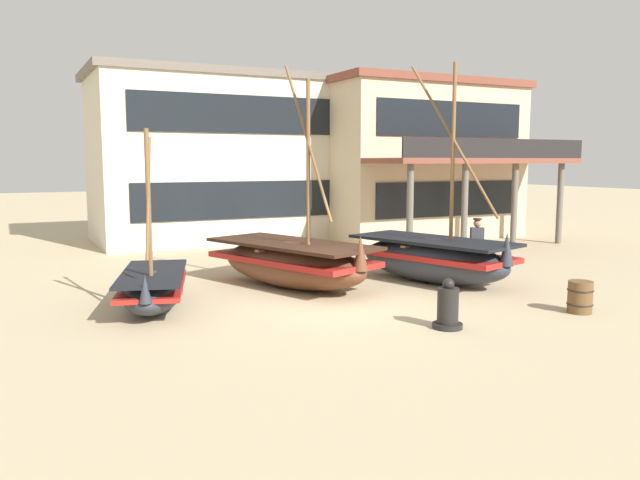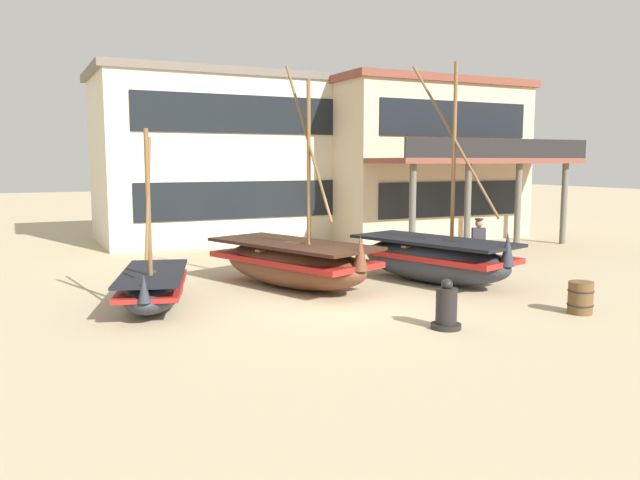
{
  "view_description": "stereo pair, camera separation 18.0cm",
  "coord_description": "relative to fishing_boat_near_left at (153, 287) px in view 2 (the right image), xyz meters",
  "views": [
    {
      "loc": [
        -6.74,
        -12.43,
        3.28
      ],
      "look_at": [
        0.0,
        1.0,
        1.4
      ],
      "focal_mm": 35.53,
      "sensor_mm": 36.0,
      "label": 1
    },
    {
      "loc": [
        -6.58,
        -12.51,
        3.28
      ],
      "look_at": [
        0.0,
        1.0,
        1.4
      ],
      "focal_mm": 35.53,
      "sensor_mm": 36.0,
      "label": 2
    }
  ],
  "objects": [
    {
      "name": "ground_plane",
      "position": [
        3.84,
        -1.68,
        -0.46
      ],
      "size": [
        120.0,
        120.0,
        0.0
      ],
      "primitive_type": "plane",
      "color": "tan"
    },
    {
      "name": "fishing_boat_near_left",
      "position": [
        0.0,
        0.0,
        0.0
      ],
      "size": [
        2.31,
        3.82,
        3.96
      ],
      "color": "#2D333D",
      "rests_on": "ground"
    },
    {
      "name": "fishing_boat_centre_large",
      "position": [
        3.77,
        0.77,
        0.19
      ],
      "size": [
        3.44,
        5.19,
        5.69
      ],
      "color": "brown",
      "rests_on": "ground"
    },
    {
      "name": "fishing_boat_far_right",
      "position": [
        7.47,
        -0.3,
        0.2
      ],
      "size": [
        3.1,
        4.95,
        5.84
      ],
      "color": "#2D333D",
      "rests_on": "ground"
    },
    {
      "name": "fisherman_by_hull",
      "position": [
        8.98,
        -0.3,
        0.37
      ],
      "size": [
        0.42,
        0.36,
        1.68
      ],
      "color": "#33333D",
      "rests_on": "ground"
    },
    {
      "name": "capstan_winch",
      "position": [
        4.81,
        -4.36,
        -0.06
      ],
      "size": [
        0.6,
        0.6,
        1.0
      ],
      "color": "black",
      "rests_on": "ground"
    },
    {
      "name": "wooden_barrel",
      "position": [
        8.18,
        -4.62,
        -0.11
      ],
      "size": [
        0.56,
        0.56,
        0.7
      ],
      "color": "brown",
      "rests_on": "ground"
    },
    {
      "name": "harbor_building_main",
      "position": [
        5.61,
        11.62,
        2.95
      ],
      "size": [
        11.09,
        5.43,
        6.8
      ],
      "color": "beige",
      "rests_on": "ground"
    },
    {
      "name": "harbor_building_annex",
      "position": [
        13.32,
        9.79,
        2.88
      ],
      "size": [
        8.72,
        9.77,
        6.67
      ],
      "color": "beige",
      "rests_on": "ground"
    }
  ]
}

